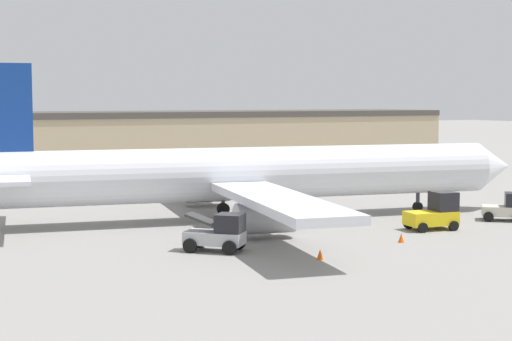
{
  "coord_description": "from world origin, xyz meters",
  "views": [
    {
      "loc": [
        -24.23,
        -48.37,
        8.29
      ],
      "look_at": [
        0.0,
        0.0,
        3.39
      ],
      "focal_mm": 55.0,
      "sensor_mm": 36.0,
      "label": 1
    }
  ],
  "objects_px": {
    "airplane": "(243,175)",
    "safety_cone_near": "(320,254)",
    "baggage_tug": "(435,213)",
    "belt_loader_truck": "(219,233)",
    "ground_crew_worker": "(436,200)",
    "pushback_tug": "(506,208)",
    "safety_cone_far": "(401,238)"
  },
  "relations": [
    {
      "from": "airplane",
      "to": "safety_cone_near",
      "type": "height_order",
      "value": "airplane"
    },
    {
      "from": "baggage_tug",
      "to": "belt_loader_truck",
      "type": "height_order",
      "value": "baggage_tug"
    },
    {
      "from": "baggage_tug",
      "to": "airplane",
      "type": "bearing_deg",
      "value": 142.1
    },
    {
      "from": "ground_crew_worker",
      "to": "safety_cone_near",
      "type": "distance_m",
      "value": 19.94
    },
    {
      "from": "ground_crew_worker",
      "to": "safety_cone_near",
      "type": "xyz_separation_m",
      "value": [
        -16.65,
        -10.96,
        -0.59
      ]
    },
    {
      "from": "belt_loader_truck",
      "to": "pushback_tug",
      "type": "bearing_deg",
      "value": 46.12
    },
    {
      "from": "baggage_tug",
      "to": "belt_loader_truck",
      "type": "xyz_separation_m",
      "value": [
        -15.35,
        -0.48,
        -0.07
      ]
    },
    {
      "from": "ground_crew_worker",
      "to": "pushback_tug",
      "type": "relative_size",
      "value": 0.51
    },
    {
      "from": "belt_loader_truck",
      "to": "safety_cone_far",
      "type": "height_order",
      "value": "belt_loader_truck"
    },
    {
      "from": "belt_loader_truck",
      "to": "safety_cone_far",
      "type": "distance_m",
      "value": 10.87
    },
    {
      "from": "baggage_tug",
      "to": "pushback_tug",
      "type": "xyz_separation_m",
      "value": [
        6.77,
        0.73,
        -0.19
      ]
    },
    {
      "from": "ground_crew_worker",
      "to": "pushback_tug",
      "type": "bearing_deg",
      "value": -100.14
    },
    {
      "from": "baggage_tug",
      "to": "ground_crew_worker",
      "type": "bearing_deg",
      "value": 57.43
    },
    {
      "from": "airplane",
      "to": "safety_cone_near",
      "type": "distance_m",
      "value": 14.61
    },
    {
      "from": "safety_cone_near",
      "to": "ground_crew_worker",
      "type": "bearing_deg",
      "value": 33.35
    },
    {
      "from": "pushback_tug",
      "to": "safety_cone_far",
      "type": "height_order",
      "value": "pushback_tug"
    },
    {
      "from": "belt_loader_truck",
      "to": "safety_cone_far",
      "type": "xyz_separation_m",
      "value": [
        10.6,
        -2.29,
        -0.74
      ]
    },
    {
      "from": "ground_crew_worker",
      "to": "safety_cone_far",
      "type": "relative_size",
      "value": 2.96
    },
    {
      "from": "ground_crew_worker",
      "to": "safety_cone_far",
      "type": "height_order",
      "value": "ground_crew_worker"
    },
    {
      "from": "pushback_tug",
      "to": "safety_cone_far",
      "type": "distance_m",
      "value": 12.06
    },
    {
      "from": "airplane",
      "to": "ground_crew_worker",
      "type": "height_order",
      "value": "airplane"
    },
    {
      "from": "airplane",
      "to": "pushback_tug",
      "type": "bearing_deg",
      "value": -18.6
    },
    {
      "from": "baggage_tug",
      "to": "safety_cone_near",
      "type": "xyz_separation_m",
      "value": [
        -11.53,
        -4.85,
        -0.81
      ]
    },
    {
      "from": "belt_loader_truck",
      "to": "airplane",
      "type": "bearing_deg",
      "value": 100.82
    },
    {
      "from": "belt_loader_truck",
      "to": "safety_cone_near",
      "type": "bearing_deg",
      "value": -5.85
    },
    {
      "from": "safety_cone_near",
      "to": "pushback_tug",
      "type": "bearing_deg",
      "value": 16.96
    },
    {
      "from": "pushback_tug",
      "to": "safety_cone_near",
      "type": "bearing_deg",
      "value": -122.76
    },
    {
      "from": "pushback_tug",
      "to": "belt_loader_truck",
      "type": "bearing_deg",
      "value": -136.58
    },
    {
      "from": "ground_crew_worker",
      "to": "safety_cone_near",
      "type": "relative_size",
      "value": 2.96
    },
    {
      "from": "ground_crew_worker",
      "to": "safety_cone_far",
      "type": "bearing_deg",
      "value": -165.22
    },
    {
      "from": "pushback_tug",
      "to": "safety_cone_near",
      "type": "distance_m",
      "value": 19.14
    },
    {
      "from": "ground_crew_worker",
      "to": "pushback_tug",
      "type": "height_order",
      "value": "pushback_tug"
    }
  ]
}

